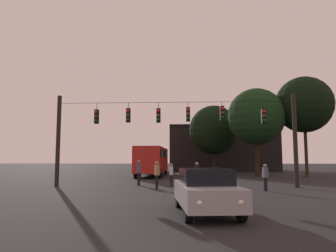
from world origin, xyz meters
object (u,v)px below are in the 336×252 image
object	(u,v)px
city_bus	(153,158)
pedestrian_trailing	(171,174)
pedestrian_crossing_left	(139,171)
pedestrian_crossing_right	(197,173)
tree_behind_building	(256,117)
car_far_left	(158,166)
pedestrian_near_bus	(265,176)
car_near_right	(206,190)
tree_left_silhouette	(304,105)
tree_right_far	(214,130)
pedestrian_crossing_center	(157,173)

from	to	relation	value
city_bus	pedestrian_trailing	bearing A→B (deg)	-78.44
pedestrian_crossing_left	pedestrian_crossing_right	xyz separation A→B (m)	(4.00, -0.93, -0.08)
pedestrian_trailing	tree_behind_building	xyz separation A→B (m)	(8.46, 11.75, 5.37)
car_far_left	pedestrian_near_bus	xyz separation A→B (m)	(8.38, -25.15, 0.07)
car_near_right	tree_left_silhouette	bearing A→B (deg)	61.65
city_bus	tree_left_silhouette	distance (m)	16.85
car_near_right	pedestrian_crossing_left	world-z (taller)	pedestrian_crossing_left
car_far_left	car_near_right	bearing A→B (deg)	-82.33
pedestrian_trailing	tree_right_far	xyz separation A→B (m)	(4.60, 17.92, 4.55)
pedestrian_crossing_left	tree_left_silhouette	bearing A→B (deg)	35.09
pedestrian_near_bus	tree_behind_building	world-z (taller)	tree_behind_building
pedestrian_crossing_left	pedestrian_crossing_right	size ratio (longest dim) A/B	1.08
pedestrian_crossing_right	pedestrian_crossing_left	bearing A→B (deg)	166.90
car_far_left	pedestrian_crossing_left	distance (m)	21.89
city_bus	pedestrian_crossing_center	bearing A→B (deg)	-83.19
pedestrian_crossing_center	car_far_left	bearing A→B (deg)	94.70
car_near_right	pedestrian_crossing_left	bearing A→B (deg)	109.69
pedestrian_near_bus	tree_right_far	bearing A→B (deg)	92.67
car_near_right	pedestrian_near_bus	world-z (taller)	pedestrian_near_bus
pedestrian_crossing_center	pedestrian_trailing	distance (m)	1.97
car_near_right	pedestrian_crossing_center	xyz separation A→B (m)	(-2.42, 8.48, 0.16)
car_near_right	car_far_left	xyz separation A→B (m)	(-4.41, 32.75, 0.00)
city_bus	pedestrian_crossing_right	size ratio (longest dim) A/B	6.78
pedestrian_crossing_center	tree_behind_building	xyz separation A→B (m)	(9.28, 13.54, 5.27)
pedestrian_crossing_right	pedestrian_near_bus	distance (m)	4.51
pedestrian_crossing_right	tree_right_far	distance (m)	19.02
pedestrian_crossing_center	tree_left_silhouette	distance (m)	20.61
car_far_left	tree_behind_building	size ratio (longest dim) A/B	0.47
car_far_left	tree_right_far	size ratio (longest dim) A/B	0.52
pedestrian_crossing_left	pedestrian_trailing	bearing A→B (deg)	-14.56
pedestrian_near_bus	pedestrian_trailing	world-z (taller)	pedestrian_near_bus
car_near_right	pedestrian_crossing_right	world-z (taller)	pedestrian_crossing_right
tree_right_far	pedestrian_crossing_right	bearing A→B (deg)	-99.01
city_bus	pedestrian_crossing_right	bearing A→B (deg)	-71.44
car_far_left	city_bus	bearing A→B (deg)	-88.18
pedestrian_crossing_left	pedestrian_near_bus	world-z (taller)	pedestrian_crossing_left
city_bus	tree_left_silhouette	world-z (taller)	tree_left_silhouette
pedestrian_trailing	pedestrian_crossing_center	bearing A→B (deg)	-114.59
pedestrian_crossing_left	pedestrian_trailing	world-z (taller)	pedestrian_crossing_left
pedestrian_near_bus	tree_left_silhouette	xyz separation A→B (m)	(7.85, 14.30, 6.57)
pedestrian_trailing	tree_behind_building	distance (m)	15.44
pedestrian_crossing_center	pedestrian_crossing_right	world-z (taller)	pedestrian_crossing_center
city_bus	pedestrian_crossing_left	xyz separation A→B (m)	(0.20, -11.56, -0.86)
tree_left_silhouette	car_far_left	bearing A→B (deg)	146.22
pedestrian_near_bus	pedestrian_crossing_left	bearing A→B (deg)	157.43
city_bus	car_near_right	distance (m)	22.81
car_near_right	pedestrian_trailing	bearing A→B (deg)	98.84
pedestrian_near_bus	tree_behind_building	xyz separation A→B (m)	(2.90, 14.42, 5.36)
tree_left_silhouette	tree_behind_building	world-z (taller)	tree_left_silhouette
pedestrian_crossing_right	pedestrian_trailing	world-z (taller)	pedestrian_crossing_right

